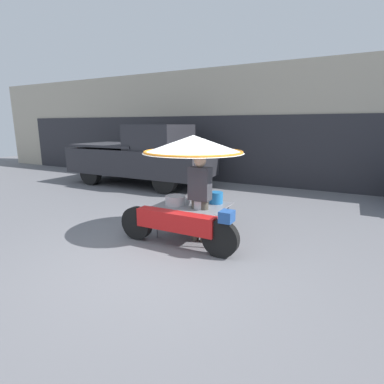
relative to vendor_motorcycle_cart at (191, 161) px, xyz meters
The scene contains 5 objects.
ground_plane 1.82m from the vendor_motorcycle_cart, 85.58° to the right, with size 36.00×36.00×0.00m, color slate.
shopfront_building 6.55m from the vendor_motorcycle_cart, 89.24° to the left, with size 28.00×2.06×4.07m.
vendor_motorcycle_cart is the anchor object (origin of this frame).
vendor_person 0.63m from the vendor_motorcycle_cart, 27.83° to the right, with size 0.38×0.22×1.56m.
pickup_truck 5.32m from the vendor_motorcycle_cart, 136.21° to the left, with size 5.16×1.98×2.09m.
Camera 1 is at (2.42, -3.63, 2.07)m, focal length 28.00 mm.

